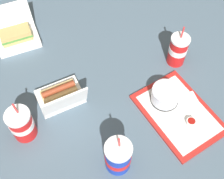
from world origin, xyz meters
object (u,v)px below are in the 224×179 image
(soda_cup_center, at_px, (21,124))
(clamshell_hotdog_front, at_px, (60,96))
(food_tray, at_px, (178,113))
(soda_cup_right, at_px, (178,50))
(clamshell_sandwich_back, at_px, (16,36))
(cake_container, at_px, (165,95))
(ketchup_cup, at_px, (191,122))
(soda_cup_front, at_px, (118,156))
(plastic_fork, at_px, (167,122))

(soda_cup_center, bearing_deg, clamshell_hotdog_front, -73.93)
(food_tray, height_order, clamshell_hotdog_front, clamshell_hotdog_front)
(soda_cup_right, bearing_deg, clamshell_sandwich_back, 49.09)
(food_tray, relative_size, cake_container, 2.98)
(food_tray, bearing_deg, ketchup_cup, -172.45)
(cake_container, xyz_separation_m, soda_cup_front, (-0.13, 0.33, 0.03))
(ketchup_cup, distance_m, plastic_fork, 0.10)
(cake_container, xyz_separation_m, clamshell_hotdog_front, (0.24, 0.38, -0.01))
(food_tray, distance_m, soda_cup_front, 0.35)
(food_tray, xyz_separation_m, soda_cup_front, (-0.05, 0.34, 0.07))
(food_tray, distance_m, plastic_fork, 0.07)
(cake_container, distance_m, soda_cup_front, 0.36)
(ketchup_cup, bearing_deg, clamshell_hotdog_front, 45.66)
(cake_container, xyz_separation_m, soda_cup_right, (0.15, -0.18, 0.03))
(soda_cup_front, distance_m, soda_cup_right, 0.58)
(soda_cup_front, bearing_deg, food_tray, -82.31)
(clamshell_sandwich_back, bearing_deg, plastic_fork, -155.18)
(plastic_fork, distance_m, soda_cup_right, 0.35)
(clamshell_hotdog_front, bearing_deg, soda_cup_right, -99.22)
(clamshell_sandwich_back, bearing_deg, soda_cup_right, -130.91)
(clamshell_hotdog_front, xyz_separation_m, soda_cup_right, (-0.09, -0.57, 0.04))
(soda_cup_center, height_order, soda_cup_front, soda_cup_front)
(ketchup_cup, distance_m, clamshell_sandwich_back, 0.92)
(ketchup_cup, height_order, clamshell_hotdog_front, clamshell_hotdog_front)
(clamshell_hotdog_front, distance_m, soda_cup_right, 0.57)
(clamshell_hotdog_front, distance_m, soda_cup_front, 0.38)
(cake_container, distance_m, clamshell_sandwich_back, 0.78)
(food_tray, distance_m, cake_container, 0.10)
(clamshell_sandwich_back, bearing_deg, soda_cup_center, 160.41)
(plastic_fork, xyz_separation_m, soda_cup_right, (0.24, -0.24, 0.07))
(plastic_fork, bearing_deg, soda_cup_front, 84.64)
(plastic_fork, bearing_deg, clamshell_sandwich_back, 11.26)
(ketchup_cup, xyz_separation_m, plastic_fork, (0.06, 0.08, -0.01))
(cake_container, relative_size, clamshell_hotdog_front, 0.59)
(food_tray, height_order, clamshell_sandwich_back, clamshell_sandwich_back)
(clamshell_hotdog_front, distance_m, soda_cup_center, 0.21)
(cake_container, relative_size, soda_cup_right, 0.57)
(cake_container, bearing_deg, soda_cup_right, -50.41)
(cake_container, xyz_separation_m, plastic_fork, (-0.09, 0.06, -0.03))
(soda_cup_front, bearing_deg, cake_container, -68.01)
(cake_container, height_order, soda_cup_center, soda_cup_center)
(ketchup_cup, xyz_separation_m, soda_cup_front, (0.02, 0.35, 0.05))
(cake_container, bearing_deg, clamshell_sandwich_back, 31.73)
(cake_container, bearing_deg, clamshell_hotdog_front, 57.74)
(ketchup_cup, height_order, soda_cup_front, soda_cup_front)
(cake_container, height_order, ketchup_cup, cake_container)
(cake_container, relative_size, soda_cup_center, 0.58)
(clamshell_hotdog_front, bearing_deg, soda_cup_center, 106.07)
(food_tray, distance_m, clamshell_hotdog_front, 0.52)
(plastic_fork, distance_m, clamshell_hotdog_front, 0.47)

